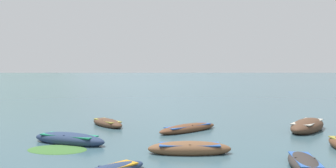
# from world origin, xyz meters

# --- Properties ---
(ground_plane) EXTENTS (6000.00, 6000.00, 0.00)m
(ground_plane) POSITION_xyz_m (0.00, 1500.00, 0.00)
(ground_plane) COLOR #385660
(mountain_1) EXTENTS (1548.51, 1548.51, 416.53)m
(mountain_1) POSITION_xyz_m (-1011.66, 2147.85, 208.27)
(mountain_1) COLOR slate
(mountain_1) RESTS_ON ground
(mountain_2) EXTENTS (1439.04, 1439.04, 382.24)m
(mountain_2) POSITION_xyz_m (-25.41, 2014.62, 191.12)
(mountain_2) COLOR slate
(mountain_2) RESTS_ON ground
(rowboat_2) EXTENTS (4.07, 2.50, 0.66)m
(rowboat_2) POSITION_xyz_m (-3.77, 12.02, 0.21)
(rowboat_2) COLOR navy
(rowboat_2) RESTS_ON ground
(rowboat_3) EXTENTS (1.37, 3.19, 0.54)m
(rowboat_3) POSITION_xyz_m (5.87, 8.06, 0.17)
(rowboat_3) COLOR #2D2826
(rowboat_3) RESTS_ON ground
(rowboat_4) EXTENTS (3.84, 3.73, 0.52)m
(rowboat_4) POSITION_xyz_m (1.96, 15.68, 0.16)
(rowboat_4) COLOR brown
(rowboat_4) RESTS_ON ground
(rowboat_5) EXTENTS (2.92, 3.34, 0.57)m
(rowboat_5) POSITION_xyz_m (-3.07, 17.49, 0.18)
(rowboat_5) COLOR #4C3323
(rowboat_5) RESTS_ON ground
(rowboat_6) EXTENTS (3.68, 4.47, 0.86)m
(rowboat_6) POSITION_xyz_m (8.88, 16.14, 0.26)
(rowboat_6) COLOR #4C3323
(rowboat_6) RESTS_ON ground
(rowboat_7) EXTENTS (3.51, 1.25, 0.64)m
(rowboat_7) POSITION_xyz_m (1.87, 10.22, 0.20)
(rowboat_7) COLOR brown
(rowboat_7) RESTS_ON ground
(weed_patch_4) EXTENTS (3.00, 2.38, 0.14)m
(weed_patch_4) POSITION_xyz_m (-3.88, 10.73, 0.00)
(weed_patch_4) COLOR #38662D
(weed_patch_4) RESTS_ON ground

